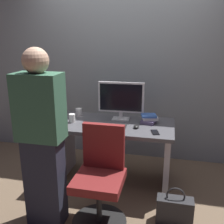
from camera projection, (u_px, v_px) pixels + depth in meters
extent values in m
plane|color=brown|center=(113.00, 181.00, 3.21)|extent=(9.00, 9.00, 0.00)
cube|color=gray|center=(126.00, 52.00, 3.56)|extent=(6.40, 0.10, 3.00)
cube|color=#4C4C51|center=(113.00, 125.00, 3.00)|extent=(1.39, 0.72, 0.04)
cube|color=#B2B2B7|center=(64.00, 150.00, 3.24)|extent=(0.06, 0.64, 0.71)
cube|color=#B2B2B7|center=(167.00, 160.00, 2.97)|extent=(0.06, 0.64, 0.71)
cylinder|color=black|center=(99.00, 222.00, 2.48)|extent=(0.52, 0.52, 0.03)
cylinder|color=black|center=(99.00, 203.00, 2.42)|extent=(0.05, 0.05, 0.39)
cube|color=maroon|center=(99.00, 181.00, 2.35)|extent=(0.44, 0.44, 0.08)
cube|color=maroon|center=(104.00, 146.00, 2.45)|extent=(0.40, 0.06, 0.44)
cube|color=#262838|center=(45.00, 181.00, 2.41)|extent=(0.34, 0.20, 0.85)
cube|color=#38664C|center=(39.00, 107.00, 2.20)|extent=(0.40, 0.24, 0.58)
sphere|color=tan|center=(35.00, 61.00, 2.09)|extent=(0.22, 0.22, 0.22)
cube|color=silver|center=(121.00, 119.00, 3.12)|extent=(0.20, 0.15, 0.02)
cube|color=silver|center=(121.00, 115.00, 3.11)|extent=(0.04, 0.03, 0.08)
cube|color=silver|center=(121.00, 97.00, 3.05)|extent=(0.54, 0.05, 0.36)
cube|color=black|center=(121.00, 98.00, 3.03)|extent=(0.50, 0.02, 0.32)
cube|color=#262626|center=(107.00, 126.00, 2.89)|extent=(0.43, 0.15, 0.02)
ellipsoid|color=black|center=(136.00, 126.00, 2.84)|extent=(0.06, 0.10, 0.03)
cylinder|color=white|center=(72.00, 118.00, 3.02)|extent=(0.07, 0.07, 0.10)
cylinder|color=white|center=(79.00, 112.00, 3.26)|extent=(0.08, 0.08, 0.10)
cube|color=#594C72|center=(148.00, 122.00, 2.99)|extent=(0.18, 0.17, 0.04)
cube|color=white|center=(150.00, 118.00, 2.99)|extent=(0.20, 0.16, 0.04)
cube|color=#3359A5|center=(149.00, 116.00, 2.99)|extent=(0.20, 0.17, 0.03)
cube|color=black|center=(155.00, 132.00, 2.70)|extent=(0.10, 0.16, 0.01)
cube|color=#262628|center=(175.00, 211.00, 2.46)|extent=(0.34, 0.14, 0.26)
torus|color=#262628|center=(176.00, 196.00, 2.41)|extent=(0.18, 0.02, 0.18)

